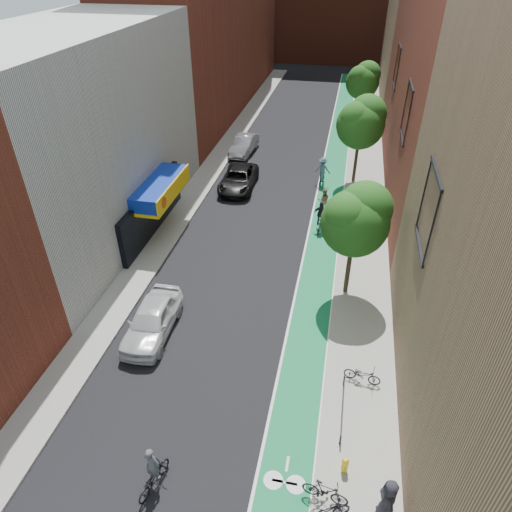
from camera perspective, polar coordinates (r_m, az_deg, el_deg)
The scene contains 22 objects.
ground at distance 18.96m, azimuth -8.85°, elevation -21.44°, with size 160.00×160.00×0.00m, color black.
bike_lane at distance 38.92m, azimuth 9.72°, elevation 10.49°, with size 2.00×68.00×0.01m, color #136F4C.
sidewalk_left at distance 40.35m, azimuth -4.84°, elevation 11.86°, with size 2.00×68.00×0.15m, color gray.
sidewalk_right at distance 38.92m, azimuth 13.45°, elevation 10.15°, with size 3.00×68.00×0.15m, color gray.
building_left_white at distance 30.00m, azimuth -21.44°, elevation 13.62°, with size 8.00×20.00×12.00m, color silver.
building_right_mid_red at distance 36.66m, azimuth 25.38°, elevation 24.52°, with size 8.00×28.00×22.00m, color maroon.
building_right_far_tan at distance 60.44m, azimuth 20.73°, elevation 26.46°, with size 8.00×20.00×18.00m, color #8C6B4C.
tree_near at distance 22.53m, azimuth 12.45°, elevation 4.65°, with size 3.40×3.36×6.42m.
tree_mid at distance 35.34m, azimuth 13.06°, elevation 16.12°, with size 3.55×3.53×6.74m.
tree_far at distance 48.95m, azimuth 13.26°, elevation 20.68°, with size 3.30×3.25×6.21m.
parked_car_white at distance 22.43m, azimuth -12.87°, elevation -7.78°, with size 1.89×4.71×1.60m, color silver.
parked_car_black at distance 35.21m, azimuth -2.21°, elevation 9.62°, with size 2.44×5.28×1.47m, color black.
parked_car_silver at distance 41.60m, azimuth -1.53°, elevation 13.70°, with size 1.60×4.58×1.51m, color gray.
cyclist_lead at distance 17.60m, azimuth -12.75°, elevation -25.06°, with size 0.98×1.81×1.94m.
cyclist_lane_near at distance 31.61m, azimuth 8.39°, elevation 6.39°, with size 0.87×1.68×1.99m.
cyclist_lane_mid at distance 29.87m, azimuth 8.04°, elevation 4.47°, with size 1.01×1.71×2.02m.
cyclist_lane_far at distance 35.96m, azimuth 8.30°, elevation 10.32°, with size 1.29×1.66×2.18m.
parked_bike_near at distance 16.82m, azimuth 8.45°, elevation -29.05°, with size 0.63×1.82×0.95m, color black.
parked_bike_mid at distance 17.12m, azimuth 8.65°, elevation -27.12°, with size 0.45×1.60×0.96m, color black.
parked_bike_far at distance 20.38m, azimuth 13.15°, elevation -14.22°, with size 0.55×1.57×0.82m, color black.
pedestrian at distance 16.89m, azimuth 16.16°, elevation -27.23°, with size 0.89×0.58×1.81m, color black.
fire_hydrant at distance 17.83m, azimuth 11.07°, elevation -24.22°, with size 0.24×0.24×0.70m.
Camera 1 is at (4.77, -9.64, 15.61)m, focal length 32.00 mm.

